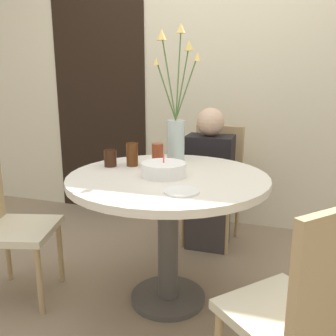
# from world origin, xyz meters

# --- Properties ---
(ground_plane) EXTENTS (16.00, 16.00, 0.00)m
(ground_plane) POSITION_xyz_m (0.00, 0.00, 0.00)
(ground_plane) COLOR #89755B
(wall_back) EXTENTS (8.00, 0.05, 2.60)m
(wall_back) POSITION_xyz_m (0.00, 1.33, 1.30)
(wall_back) COLOR beige
(wall_back) RESTS_ON ground_plane
(doorway_panel) EXTENTS (0.90, 0.01, 2.05)m
(doorway_panel) POSITION_xyz_m (-1.08, 1.30, 1.02)
(doorway_panel) COLOR black
(doorway_panel) RESTS_ON ground_plane
(dining_table) EXTENTS (1.09, 1.09, 0.76)m
(dining_table) POSITION_xyz_m (0.00, 0.00, 0.62)
(dining_table) COLOR silver
(dining_table) RESTS_ON ground_plane
(chair_far_back) EXTENTS (0.43, 0.43, 0.90)m
(chair_far_back) POSITION_xyz_m (0.09, 0.94, 0.51)
(chair_far_back) COLOR beige
(chair_far_back) RESTS_ON ground_plane
(chair_near_front) EXTENTS (0.49, 0.49, 0.90)m
(chair_near_front) POSITION_xyz_m (-0.91, -0.24, 0.51)
(chair_near_front) COLOR beige
(chair_near_front) RESTS_ON ground_plane
(chair_left_flank) EXTENTS (0.56, 0.56, 0.90)m
(chair_left_flank) POSITION_xyz_m (0.70, -0.63, 0.51)
(chair_left_flank) COLOR beige
(chair_left_flank) RESTS_ON ground_plane
(birthday_cake) EXTENTS (0.24, 0.24, 0.12)m
(birthday_cake) POSITION_xyz_m (-0.02, -0.02, 0.80)
(birthday_cake) COLOR white
(birthday_cake) RESTS_ON dining_table
(flower_vase) EXTENTS (0.25, 0.24, 0.81)m
(flower_vase) POSITION_xyz_m (-0.06, 0.34, 1.00)
(flower_vase) COLOR #B2C6C1
(flower_vase) RESTS_ON dining_table
(side_plate) EXTENTS (0.17, 0.17, 0.01)m
(side_plate) POSITION_xyz_m (0.15, -0.27, 0.76)
(side_plate) COLOR white
(side_plate) RESTS_ON dining_table
(drink_glass_0) EXTENTS (0.07, 0.07, 0.14)m
(drink_glass_0) POSITION_xyz_m (-0.27, 0.14, 0.83)
(drink_glass_0) COLOR #51280F
(drink_glass_0) RESTS_ON dining_table
(drink_glass_1) EXTENTS (0.07, 0.07, 0.13)m
(drink_glass_1) POSITION_xyz_m (-0.13, 0.19, 0.83)
(drink_glass_1) COLOR maroon
(drink_glass_1) RESTS_ON dining_table
(drink_glass_2) EXTENTS (0.07, 0.07, 0.10)m
(drink_glass_2) POSITION_xyz_m (-0.39, 0.09, 0.81)
(drink_glass_2) COLOR #33190C
(drink_glass_2) RESTS_ON dining_table
(person_guest) EXTENTS (0.34, 0.24, 1.06)m
(person_guest) POSITION_xyz_m (0.07, 0.78, 0.50)
(person_guest) COLOR #383333
(person_guest) RESTS_ON ground_plane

